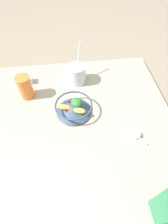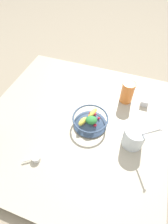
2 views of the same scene
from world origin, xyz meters
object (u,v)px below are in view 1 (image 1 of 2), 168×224
at_px(yogurt_tub, 77,73).
at_px(fruit_bowl, 73,108).
at_px(drinking_cup, 25,87).
at_px(spice_jar, 28,80).

bearing_deg(yogurt_tub, fruit_bowl, -10.35).
height_order(drinking_cup, spice_jar, drinking_cup).
xyz_separation_m(fruit_bowl, spice_jar, (-0.28, -0.27, -0.02)).
bearing_deg(yogurt_tub, spice_jar, -95.09).
bearing_deg(fruit_bowl, yogurt_tub, 169.65).
relative_size(fruit_bowl, drinking_cup, 1.40).
relative_size(fruit_bowl, yogurt_tub, 0.89).
distance_m(fruit_bowl, spice_jar, 0.39).
xyz_separation_m(drinking_cup, spice_jar, (-0.12, -0.00, -0.06)).
relative_size(yogurt_tub, spice_jar, 4.69).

